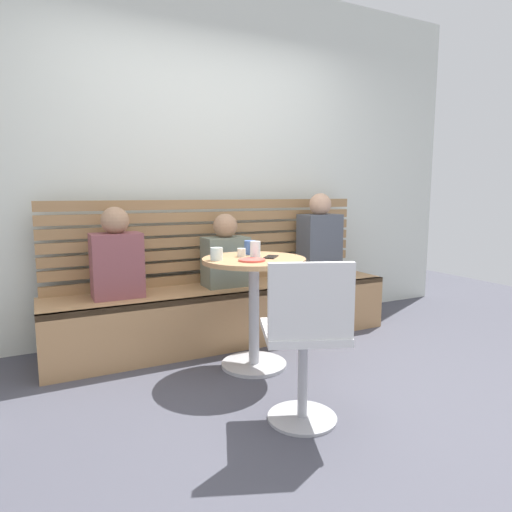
# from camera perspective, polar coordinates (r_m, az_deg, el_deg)

# --- Properties ---
(ground) EXTENTS (8.00, 8.00, 0.00)m
(ground) POSITION_cam_1_polar(r_m,az_deg,el_deg) (2.60, 7.41, -18.49)
(ground) COLOR #42424C
(back_wall) EXTENTS (5.20, 0.10, 2.90)m
(back_wall) POSITION_cam_1_polar(r_m,az_deg,el_deg) (3.80, -6.54, 12.43)
(back_wall) COLOR silver
(back_wall) RESTS_ON ground
(booth_bench) EXTENTS (2.70, 0.52, 0.44)m
(booth_bench) POSITION_cam_1_polar(r_m,az_deg,el_deg) (3.51, -3.68, -7.44)
(booth_bench) COLOR #A87C51
(booth_bench) RESTS_ON ground
(booth_backrest) EXTENTS (2.65, 0.04, 0.67)m
(booth_backrest) POSITION_cam_1_polar(r_m,az_deg,el_deg) (3.62, -5.27, 2.02)
(booth_backrest) COLOR #9A7249
(booth_backrest) RESTS_ON booth_bench
(cafe_table) EXTENTS (0.68, 0.68, 0.74)m
(cafe_table) POSITION_cam_1_polar(r_m,az_deg,el_deg) (2.93, -0.27, -4.54)
(cafe_table) COLOR #ADADB2
(cafe_table) RESTS_ON ground
(white_chair) EXTENTS (0.52, 0.52, 0.85)m
(white_chair) POSITION_cam_1_polar(r_m,az_deg,el_deg) (2.21, 6.45, -10.30)
(white_chair) COLOR #ADADB2
(white_chair) RESTS_ON ground
(person_adult) EXTENTS (0.34, 0.22, 0.72)m
(person_adult) POSITION_cam_1_polar(r_m,az_deg,el_deg) (3.87, 8.19, 2.11)
(person_adult) COLOR #4C515B
(person_adult) RESTS_ON booth_bench
(person_child_left) EXTENTS (0.34, 0.22, 0.63)m
(person_child_left) POSITION_cam_1_polar(r_m,az_deg,el_deg) (3.20, -17.54, -0.24)
(person_child_left) COLOR brown
(person_child_left) RESTS_ON booth_bench
(person_child_middle) EXTENTS (0.34, 0.22, 0.56)m
(person_child_middle) POSITION_cam_1_polar(r_m,az_deg,el_deg) (3.44, -3.95, 0.16)
(person_child_middle) COLOR slate
(person_child_middle) RESTS_ON booth_bench
(cup_glass_short) EXTENTS (0.08, 0.08, 0.08)m
(cup_glass_short) POSITION_cam_1_polar(r_m,az_deg,el_deg) (2.81, -5.12, 0.28)
(cup_glass_short) COLOR silver
(cup_glass_short) RESTS_ON cafe_table
(cup_mug_blue) EXTENTS (0.08, 0.08, 0.09)m
(cup_mug_blue) POSITION_cam_1_polar(r_m,az_deg,el_deg) (3.06, -0.75, 1.11)
(cup_mug_blue) COLOR #3D5B9E
(cup_mug_blue) RESTS_ON cafe_table
(cup_water_clear) EXTENTS (0.07, 0.07, 0.11)m
(cup_water_clear) POSITION_cam_1_polar(r_m,az_deg,el_deg) (2.89, -0.09, 0.84)
(cup_water_clear) COLOR white
(cup_water_clear) RESTS_ON cafe_table
(cup_espresso_small) EXTENTS (0.06, 0.06, 0.05)m
(cup_espresso_small) POSITION_cam_1_polar(r_m,az_deg,el_deg) (2.96, -1.89, 0.46)
(cup_espresso_small) COLOR silver
(cup_espresso_small) RESTS_ON cafe_table
(plate_small) EXTENTS (0.17, 0.17, 0.01)m
(plate_small) POSITION_cam_1_polar(r_m,az_deg,el_deg) (2.76, -0.53, -0.52)
(plate_small) COLOR #DB4C42
(plate_small) RESTS_ON cafe_table
(phone_on_table) EXTENTS (0.15, 0.15, 0.01)m
(phone_on_table) POSITION_cam_1_polar(r_m,az_deg,el_deg) (2.91, 1.95, -0.11)
(phone_on_table) COLOR black
(phone_on_table) RESTS_ON cafe_table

